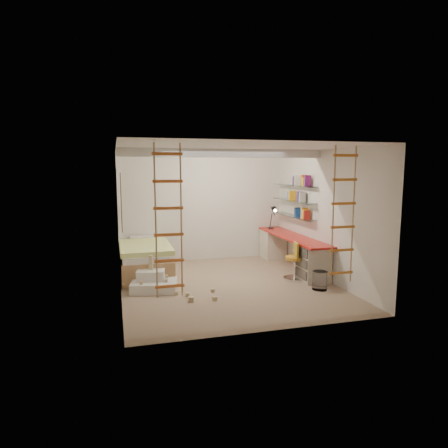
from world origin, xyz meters
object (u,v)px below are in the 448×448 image
object	(u,v)px
swivel_chair	(295,266)
desk	(291,251)
bed	(145,259)
play_platform	(153,282)

from	to	relation	value
swivel_chair	desk	bearing A→B (deg)	69.87
bed	play_platform	xyz separation A→B (m)	(0.06, -1.15, -0.19)
desk	swivel_chair	world-z (taller)	swivel_chair
play_platform	desk	bearing A→B (deg)	14.00
desk	swivel_chair	xyz separation A→B (m)	(-0.32, -0.86, -0.12)
desk	play_platform	xyz separation A→B (m)	(-3.14, -0.78, -0.26)
swivel_chair	play_platform	size ratio (longest dim) A/B	0.83
bed	swivel_chair	bearing A→B (deg)	-23.10
play_platform	swivel_chair	bearing A→B (deg)	-1.68
desk	bed	xyz separation A→B (m)	(-3.20, 0.36, -0.07)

